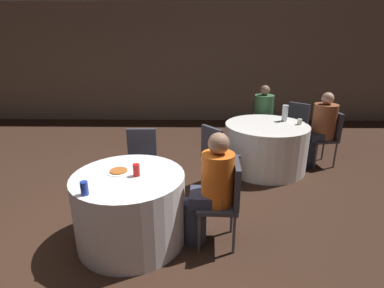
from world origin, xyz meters
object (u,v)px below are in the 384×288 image
Objects in this scene: chair_near_north at (142,157)px; person_green_jacket at (263,117)px; person_orange_shirt at (210,190)px; bottle_far at (285,113)px; table_near at (131,208)px; chair_near_east at (226,196)px; chair_far_northeast at (296,123)px; person_floral_shirt at (320,129)px; chair_far_east at (328,133)px; chair_far_north at (262,119)px; soda_can_blue at (84,188)px; table_far at (265,147)px; pizza_plate_near at (119,171)px; soda_can_red at (136,170)px; chair_far_southwest at (216,151)px.

person_green_jacket is (1.94, 1.78, 0.07)m from chair_near_north.
chair_near_north is 0.75× the size of person_green_jacket.
bottle_far is (1.28, 2.10, 0.27)m from person_orange_shirt.
person_green_jacket is at bearing 55.35° from table_near.
chair_far_northeast is (1.50, 2.68, 0.00)m from chair_near_east.
chair_far_east is at bearing -90.00° from person_floral_shirt.
chair_far_north is 0.91m from bottle_far.
person_floral_shirt is at bearing 39.14° from soda_can_blue.
chair_near_north is 7.32× the size of soda_can_blue.
chair_far_north is 0.17m from person_green_jacket.
chair_far_northeast reaches higher than table_near.
chair_far_east is at bearing 10.09° from table_far.
person_green_jacket is at bearing -140.31° from chair_near_north.
table_near is 4.70× the size of pizza_plate_near.
soda_can_red is at bearing -23.40° from pizza_plate_near.
person_green_jacket reaches higher than chair_far_north.
pizza_plate_near is at bearing 62.57° from chair_far_north.
table_far is 1.45× the size of chair_near_east.
table_far is at bearing -156.71° from chair_near_north.
chair_far_east is 3.94m from soda_can_blue.
chair_far_southwest is at bearing 104.32° from chair_far_east.
soda_can_blue is at bearing -126.77° from table_near.
chair_far_north is at bearing -18.44° from person_orange_shirt.
person_floral_shirt reaches higher than chair_far_north.
soda_can_red is (-2.72, -2.04, 0.25)m from chair_far_east.
chair_far_northeast reaches higher than table_far.
person_orange_shirt is (-1.12, -2.93, 0.06)m from chair_far_north.
table_near is 0.44m from soda_can_red.
soda_can_blue is (-0.37, -0.38, 0.00)m from soda_can_red.
table_near is at bearing -36.59° from pizza_plate_near.
bottle_far is (1.15, 0.87, 0.32)m from chair_far_southwest.
bottle_far is at bearing 88.54° from chair_far_southwest.
chair_near_north reaches higher than soda_can_blue.
chair_far_north is 3.48m from pizza_plate_near.
person_orange_shirt is 0.98× the size of person_floral_shirt.
table_near is 1.25× the size of chair_far_north.
person_orange_shirt reaches higher than chair_far_northeast.
table_near is 4.28× the size of bottle_far.
person_orange_shirt is 2.76m from person_floral_shirt.
chair_near_north is 1.01m from chair_far_southwest.
chair_far_southwest is at bearing 68.57° from chair_far_north.
chair_far_southwest is at bearing 85.30° from chair_far_northeast.
table_near is 3.62m from chair_far_northeast.
chair_near_north and chair_far_southwest have the same top height.
chair_near_north is 1.00× the size of chair_far_east.
person_green_jacket is 3.30m from soda_can_red.
chair_near_east is at bearing -112.84° from table_far.
chair_far_northeast is at bearing 47.96° from soda_can_red.
person_orange_shirt is (-0.16, 0.01, 0.06)m from chair_near_east.
table_near is at bearing 117.05° from person_floral_shirt.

